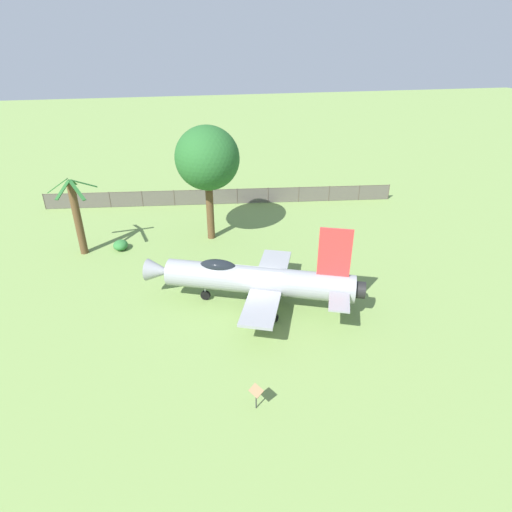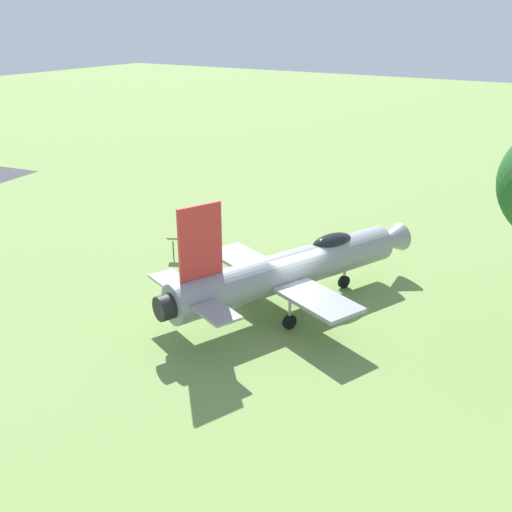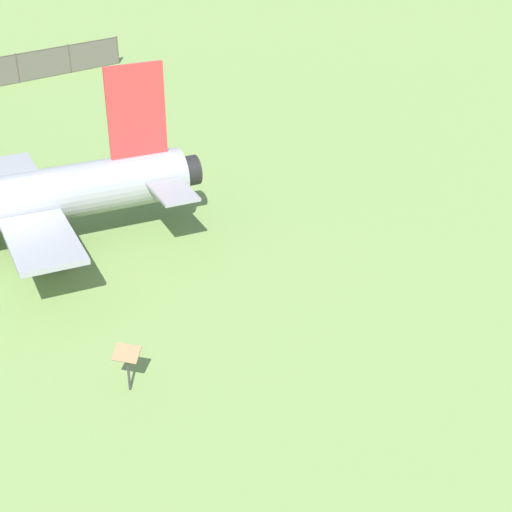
{
  "view_description": "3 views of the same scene",
  "coord_description": "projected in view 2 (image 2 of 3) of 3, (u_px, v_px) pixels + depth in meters",
  "views": [
    {
      "loc": [
        -20.7,
        4.49,
        14.49
      ],
      "look_at": [
        0.72,
        0.01,
        2.97
      ],
      "focal_mm": 29.6,
      "sensor_mm": 36.0,
      "label": 1
    },
    {
      "loc": [
        10.81,
        -19.96,
        11.71
      ],
      "look_at": [
        -0.74,
        -1.39,
        2.71
      ],
      "focal_mm": 41.33,
      "sensor_mm": 36.0,
      "label": 2
    },
    {
      "loc": [
        -19.46,
        10.26,
        11.23
      ],
      "look_at": [
        -7.4,
        -2.91,
        1.5
      ],
      "focal_mm": 54.2,
      "sensor_mm": 36.0,
      "label": 3
    }
  ],
  "objects": [
    {
      "name": "info_plaque",
      "position": [
        173.0,
        242.0,
        30.27
      ],
      "size": [
        0.72,
        0.63,
        1.14
      ],
      "color": "#333333",
      "rests_on": "ground_plane"
    },
    {
      "name": "display_jet",
      "position": [
        295.0,
        267.0,
        24.93
      ],
      "size": [
        8.54,
        12.5,
        5.38
      ],
      "rotation": [
        0.0,
        0.0,
        1.18
      ],
      "color": "gray",
      "rests_on": "ground_plane"
    },
    {
      "name": "ground_plane",
      "position": [
        287.0,
        307.0,
        25.41
      ],
      "size": [
        200.0,
        200.0,
        0.0
      ],
      "primitive_type": "plane",
      "color": "#75934C"
    }
  ]
}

